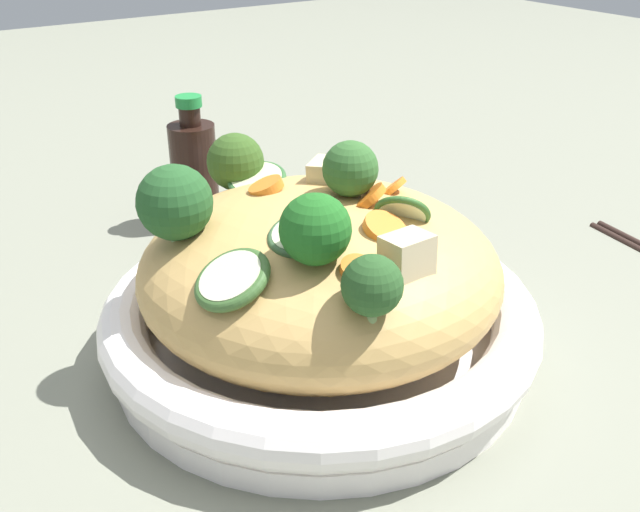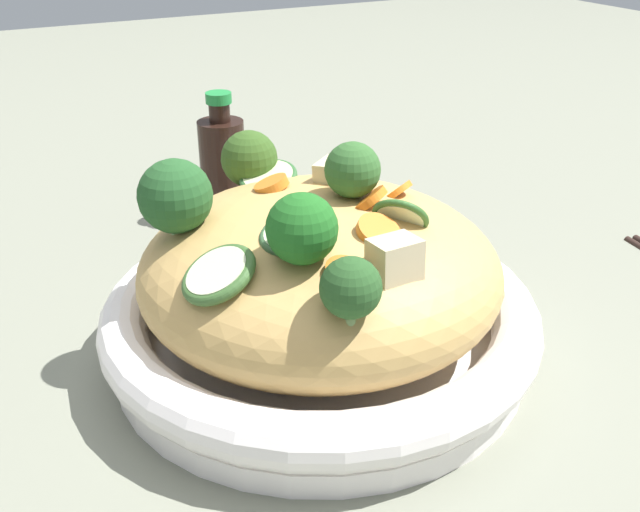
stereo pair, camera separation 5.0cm
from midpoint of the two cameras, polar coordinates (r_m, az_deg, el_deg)
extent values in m
plane|color=slate|center=(0.54, 2.67, -7.49)|extent=(3.00, 3.00, 0.00)
cylinder|color=white|center=(0.54, 2.69, -6.74)|extent=(0.29, 0.29, 0.02)
torus|color=white|center=(0.52, 2.75, -4.40)|extent=(0.31, 0.31, 0.03)
ellipsoid|color=tan|center=(0.51, 2.84, -1.11)|extent=(0.25, 0.25, 0.10)
torus|color=tan|center=(0.46, 5.25, 1.21)|extent=(0.06, 0.07, 0.01)
torus|color=tan|center=(0.52, 5.21, 2.92)|extent=(0.06, 0.06, 0.02)
torus|color=tan|center=(0.52, 5.10, 4.01)|extent=(0.07, 0.07, 0.01)
cone|color=#A3BB73|center=(0.50, 5.46, 4.41)|extent=(0.02, 0.02, 0.01)
sphere|color=#305E2A|center=(0.49, 5.57, 6.61)|extent=(0.05, 0.05, 0.04)
cone|color=#99B96E|center=(0.40, 5.93, -5.04)|extent=(0.02, 0.02, 0.01)
sphere|color=#254C22|center=(0.39, 6.07, -2.58)|extent=(0.04, 0.04, 0.03)
cone|color=#A5BE6F|center=(0.58, -2.98, 5.33)|extent=(0.03, 0.02, 0.02)
sphere|color=#32531E|center=(0.57, -3.04, 7.54)|extent=(0.06, 0.06, 0.04)
cone|color=#98BE72|center=(0.43, 1.97, -0.52)|extent=(0.03, 0.03, 0.01)
sphere|color=#1F5F1F|center=(0.42, 2.01, 2.07)|extent=(0.06, 0.06, 0.04)
cone|color=#A2C17B|center=(0.49, -8.10, 1.67)|extent=(0.03, 0.03, 0.02)
sphere|color=#224F24|center=(0.48, -8.31, 4.59)|extent=(0.07, 0.07, 0.05)
cylinder|color=orange|center=(0.42, 5.22, -1.23)|extent=(0.02, 0.02, 0.01)
cylinder|color=orange|center=(0.49, 6.76, 4.26)|extent=(0.04, 0.04, 0.02)
cylinder|color=orange|center=(0.52, -1.02, 5.50)|extent=(0.03, 0.03, 0.02)
cylinder|color=orange|center=(0.52, 8.69, 4.97)|extent=(0.03, 0.03, 0.02)
cylinder|color=orange|center=(0.45, 7.76, 1.85)|extent=(0.03, 0.04, 0.02)
cylinder|color=beige|center=(0.43, -4.61, -1.52)|extent=(0.04, 0.04, 0.02)
torus|color=#395E2B|center=(0.43, -4.61, -1.52)|extent=(0.05, 0.05, 0.03)
cylinder|color=beige|center=(0.56, -1.58, 6.11)|extent=(0.05, 0.05, 0.02)
torus|color=#2D5B2E|center=(0.56, -1.58, 6.11)|extent=(0.06, 0.06, 0.02)
cylinder|color=beige|center=(0.48, 9.33, 2.98)|extent=(0.04, 0.04, 0.03)
torus|color=#336128|center=(0.48, 9.33, 2.98)|extent=(0.04, 0.04, 0.03)
cylinder|color=beige|center=(0.44, 1.23, 1.76)|extent=(0.04, 0.04, 0.02)
torus|color=#375A35|center=(0.44, 1.23, 1.76)|extent=(0.05, 0.05, 0.02)
cube|color=beige|center=(0.43, 9.21, -0.46)|extent=(0.02, 0.03, 0.03)
cube|color=beige|center=(0.53, 4.06, 6.26)|extent=(0.04, 0.04, 0.02)
cylinder|color=black|center=(0.74, -5.65, 6.65)|extent=(0.05, 0.05, 0.10)
cylinder|color=black|center=(0.72, -5.86, 11.08)|extent=(0.02, 0.02, 0.02)
cylinder|color=#1E7F38|center=(0.72, -5.92, 12.16)|extent=(0.03, 0.03, 0.01)
camera|label=1|loc=(0.03, -87.14, 1.47)|focal=40.99mm
camera|label=2|loc=(0.03, 92.86, -1.47)|focal=40.99mm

